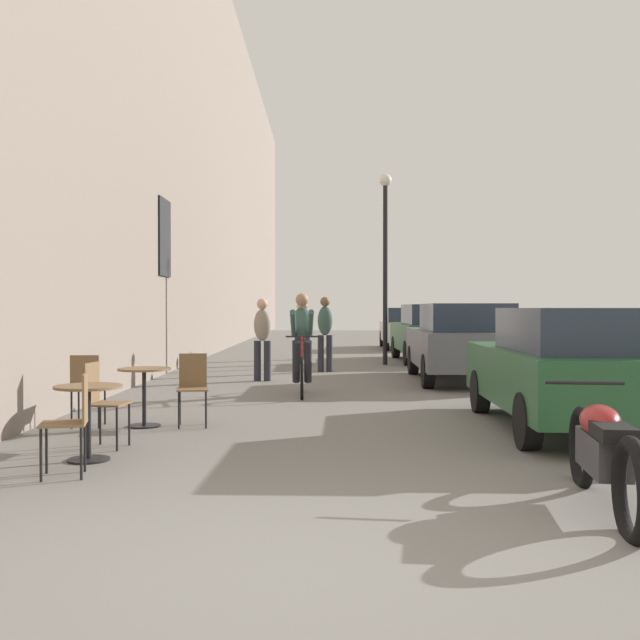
{
  "coord_description": "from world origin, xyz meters",
  "views": [
    {
      "loc": [
        0.35,
        -4.06,
        1.46
      ],
      "look_at": [
        0.2,
        16.97,
        1.12
      ],
      "focal_mm": 41.45,
      "sensor_mm": 36.0,
      "label": 1
    }
  ],
  "objects_px": {
    "cafe_chair_mid_toward_wall": "(193,384)",
    "cyclist_on_bicycle": "(302,346)",
    "cafe_chair_near_toward_wall": "(101,398)",
    "parked_car_nearest": "(568,367)",
    "cafe_table_mid": "(144,384)",
    "pedestrian_near": "(262,335)",
    "cafe_table_near": "(88,406)",
    "pedestrian_mid": "(325,330)",
    "street_lamp": "(385,244)",
    "parked_car_second": "(462,341)",
    "parked_car_fourth": "(406,328)",
    "cafe_chair_near_toward_street": "(73,417)",
    "cafe_chair_mid_toward_street": "(87,385)",
    "pedestrian_furthest": "(301,328)",
    "parked_car_third": "(432,332)",
    "parked_motorcycle": "(604,453)",
    "pedestrian_far": "(303,329)"
  },
  "relations": [
    {
      "from": "pedestrian_mid",
      "to": "cyclist_on_bicycle",
      "type": "bearing_deg",
      "value": -95.07
    },
    {
      "from": "cafe_table_mid",
      "to": "parked_car_third",
      "type": "bearing_deg",
      "value": 64.96
    },
    {
      "from": "cyclist_on_bicycle",
      "to": "parked_car_fourth",
      "type": "height_order",
      "value": "cyclist_on_bicycle"
    },
    {
      "from": "cafe_chair_near_toward_wall",
      "to": "parked_car_nearest",
      "type": "height_order",
      "value": "parked_car_nearest"
    },
    {
      "from": "cafe_chair_near_toward_wall",
      "to": "parked_car_second",
      "type": "relative_size",
      "value": 0.2
    },
    {
      "from": "street_lamp",
      "to": "cafe_table_mid",
      "type": "bearing_deg",
      "value": -110.75
    },
    {
      "from": "cafe_chair_mid_toward_wall",
      "to": "pedestrian_furthest",
      "type": "bearing_deg",
      "value": 85.38
    },
    {
      "from": "pedestrian_near",
      "to": "parked_motorcycle",
      "type": "distance_m",
      "value": 9.92
    },
    {
      "from": "pedestrian_far",
      "to": "parked_car_third",
      "type": "xyz_separation_m",
      "value": [
        3.47,
        0.9,
        -0.1
      ]
    },
    {
      "from": "cafe_table_near",
      "to": "cafe_chair_near_toward_wall",
      "type": "height_order",
      "value": "cafe_chair_near_toward_wall"
    },
    {
      "from": "parked_car_third",
      "to": "cyclist_on_bicycle",
      "type": "bearing_deg",
      "value": -113.49
    },
    {
      "from": "pedestrian_near",
      "to": "parked_car_second",
      "type": "relative_size",
      "value": 0.38
    },
    {
      "from": "cafe_table_mid",
      "to": "cafe_chair_near_toward_wall",
      "type": "bearing_deg",
      "value": -94.64
    },
    {
      "from": "pedestrian_far",
      "to": "street_lamp",
      "type": "height_order",
      "value": "street_lamp"
    },
    {
      "from": "pedestrian_near",
      "to": "street_lamp",
      "type": "xyz_separation_m",
      "value": [
        2.8,
        4.27,
        2.18
      ]
    },
    {
      "from": "cafe_chair_mid_toward_wall",
      "to": "parked_motorcycle",
      "type": "relative_size",
      "value": 0.42
    },
    {
      "from": "cafe_table_near",
      "to": "cafe_table_mid",
      "type": "height_order",
      "value": "same"
    },
    {
      "from": "parked_car_second",
      "to": "parked_car_fourth",
      "type": "bearing_deg",
      "value": 89.1
    },
    {
      "from": "street_lamp",
      "to": "parked_car_second",
      "type": "bearing_deg",
      "value": -74.9
    },
    {
      "from": "pedestrian_far",
      "to": "parked_car_nearest",
      "type": "bearing_deg",
      "value": -71.49
    },
    {
      "from": "cafe_chair_near_toward_wall",
      "to": "pedestrian_furthest",
      "type": "distance_m",
      "value": 13.25
    },
    {
      "from": "cafe_table_near",
      "to": "pedestrian_near",
      "type": "xyz_separation_m",
      "value": [
        1.01,
        7.7,
        0.41
      ]
    },
    {
      "from": "pedestrian_mid",
      "to": "cafe_chair_near_toward_street",
      "type": "bearing_deg",
      "value": -101.82
    },
    {
      "from": "cyclist_on_bicycle",
      "to": "parked_car_fourth",
      "type": "relative_size",
      "value": 0.42
    },
    {
      "from": "street_lamp",
      "to": "parked_motorcycle",
      "type": "relative_size",
      "value": 2.29
    },
    {
      "from": "pedestrian_far",
      "to": "parked_motorcycle",
      "type": "xyz_separation_m",
      "value": [
        2.6,
        -13.75,
        -0.5
      ]
    },
    {
      "from": "cyclist_on_bicycle",
      "to": "pedestrian_near",
      "type": "xyz_separation_m",
      "value": [
        -0.87,
        2.28,
        0.12
      ]
    },
    {
      "from": "cafe_chair_mid_toward_wall",
      "to": "cyclist_on_bicycle",
      "type": "height_order",
      "value": "cyclist_on_bicycle"
    },
    {
      "from": "cafe_table_near",
      "to": "parked_car_fourth",
      "type": "xyz_separation_m",
      "value": [
        5.16,
        19.39,
        0.24
      ]
    },
    {
      "from": "cafe_table_near",
      "to": "pedestrian_mid",
      "type": "bearing_deg",
      "value": 77.0
    },
    {
      "from": "cafe_table_mid",
      "to": "pedestrian_near",
      "type": "relative_size",
      "value": 0.44
    },
    {
      "from": "cafe_chair_mid_toward_street",
      "to": "pedestrian_furthest",
      "type": "distance_m",
      "value": 12.06
    },
    {
      "from": "cafe_table_mid",
      "to": "pedestrian_near",
      "type": "bearing_deg",
      "value": 80.31
    },
    {
      "from": "pedestrian_near",
      "to": "parked_motorcycle",
      "type": "bearing_deg",
      "value": -70.63
    },
    {
      "from": "pedestrian_near",
      "to": "parked_car_third",
      "type": "relative_size",
      "value": 0.38
    },
    {
      "from": "parked_motorcycle",
      "to": "parked_car_second",
      "type": "bearing_deg",
      "value": 85.81
    },
    {
      "from": "cafe_table_near",
      "to": "street_lamp",
      "type": "xyz_separation_m",
      "value": [
        3.81,
        11.97,
        2.59
      ]
    },
    {
      "from": "cafe_chair_near_toward_wall",
      "to": "parked_car_nearest",
      "type": "relative_size",
      "value": 0.21
    },
    {
      "from": "pedestrian_far",
      "to": "parked_motorcycle",
      "type": "height_order",
      "value": "pedestrian_far"
    },
    {
      "from": "parked_car_second",
      "to": "parked_car_fourth",
      "type": "xyz_separation_m",
      "value": [
        0.18,
        11.75,
        -0.04
      ]
    },
    {
      "from": "cafe_chair_near_toward_street",
      "to": "street_lamp",
      "type": "distance_m",
      "value": 13.42
    },
    {
      "from": "cafe_table_near",
      "to": "pedestrian_mid",
      "type": "xyz_separation_m",
      "value": [
        2.26,
        9.78,
        0.45
      ]
    },
    {
      "from": "cafe_table_near",
      "to": "cafe_chair_mid_toward_street",
      "type": "xyz_separation_m",
      "value": [
        -0.65,
        1.95,
        -0.0
      ]
    },
    {
      "from": "cafe_chair_mid_toward_wall",
      "to": "parked_car_nearest",
      "type": "xyz_separation_m",
      "value": [
        4.53,
        -0.32,
        0.24
      ]
    },
    {
      "from": "parked_car_fourth",
      "to": "cafe_chair_mid_toward_street",
      "type": "bearing_deg",
      "value": -108.4
    },
    {
      "from": "cafe_chair_near_toward_wall",
      "to": "cyclist_on_bicycle",
      "type": "relative_size",
      "value": 0.51
    },
    {
      "from": "cafe_chair_mid_toward_wall",
      "to": "cafe_chair_near_toward_wall",
      "type": "bearing_deg",
      "value": -115.77
    },
    {
      "from": "cafe_chair_mid_toward_street",
      "to": "cafe_chair_mid_toward_wall",
      "type": "bearing_deg",
      "value": 6.8
    },
    {
      "from": "pedestrian_mid",
      "to": "parked_motorcycle",
      "type": "relative_size",
      "value": 0.8
    },
    {
      "from": "pedestrian_mid",
      "to": "parked_motorcycle",
      "type": "bearing_deg",
      "value": -79.91
    }
  ]
}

